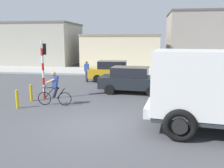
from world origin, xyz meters
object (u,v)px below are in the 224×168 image
Objects in this scene: car_red_near at (114,71)px; bollard_far at (31,93)px; traffic_light_pole at (43,62)px; cyclist at (54,88)px; car_white_mid at (132,80)px; pedestrian_near_kerb at (87,71)px; bollard_near at (17,99)px.

bollard_far is (-3.53, -6.83, -0.37)m from car_red_near.
bollard_far is at bearing -128.90° from traffic_light_pole.
car_red_near is 7.69m from bollard_far.
cyclist is 0.42× the size of car_white_mid.
cyclist is 2.04m from traffic_light_pole.
cyclist is 0.43× the size of car_red_near.
car_red_near is 4.33m from car_white_mid.
car_red_near is (3.03, 6.21, -1.25)m from traffic_light_pole.
car_white_mid is (1.67, -3.99, 0.00)m from car_red_near.
traffic_light_pole reaches higher than pedestrian_near_kerb.
traffic_light_pole is 0.78× the size of car_white_mid.
car_white_mid is at bearing 28.57° from bollard_far.
car_white_mid is 5.93m from bollard_far.
cyclist is at bearing -21.63° from bollard_far.
bollard_far is at bearing 90.00° from bollard_near.
cyclist reaches higher than bollard_near.
cyclist is at bearing 25.97° from bollard_near.
traffic_light_pole is at bearing 51.10° from bollard_far.
car_white_mid is (3.62, 3.46, -0.05)m from cyclist.
car_red_near is 2.51× the size of pedestrian_near_kerb.
pedestrian_near_kerb is 6.28m from bollard_far.
bollard_far is (-1.51, -6.08, -0.40)m from pedestrian_near_kerb.
car_white_mid is (4.70, 2.21, -1.25)m from traffic_light_pole.
pedestrian_near_kerb is 1.80× the size of bollard_far.
cyclist is at bearing -48.94° from traffic_light_pole.
cyclist is 6.71m from pedestrian_near_kerb.
pedestrian_near_kerb is at bearing 76.01° from bollard_far.
bollard_near is (-5.20, -4.23, -0.37)m from car_white_mid.
car_red_near is 2.15m from pedestrian_near_kerb.
traffic_light_pole is 5.35m from car_white_mid.
pedestrian_near_kerb is at bearing 138.66° from car_white_mid.
traffic_light_pole is 0.79× the size of car_red_near.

